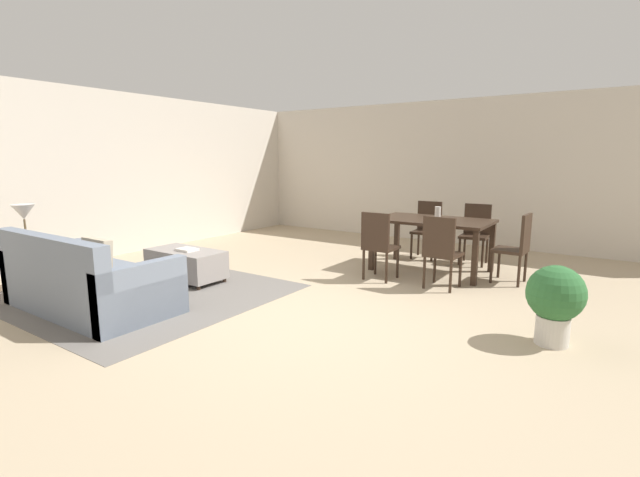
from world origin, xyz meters
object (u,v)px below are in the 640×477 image
Objects in this scene: dining_table at (432,225)px; dining_chair_near_left at (378,242)px; table_lamp at (24,214)px; book_on_ottoman at (187,250)px; dining_chair_near_right at (441,248)px; dining_chair_far_right at (476,230)px; side_table at (29,256)px; couch at (87,284)px; ottoman_table at (186,263)px; vase_centerpiece at (438,213)px; dining_chair_head_east at (517,244)px; dining_chair_far_left at (427,226)px; potted_plant at (555,299)px.

dining_chair_near_left is (-0.41, -0.89, -0.15)m from dining_table.
table_lamp reaches higher than book_on_ottoman.
dining_chair_near_left is 1.00× the size of dining_chair_near_right.
side_table is at bearing -131.81° from dining_chair_far_right.
couch is 3.61× the size of side_table.
dining_table reaches higher than ottoman_table.
book_on_ottoman is (-2.53, -2.37, -0.42)m from vase_centerpiece.
dining_chair_near_left is 1.78m from dining_chair_head_east.
vase_centerpiece is at bearing -109.76° from dining_chair_far_right.
dining_table is (2.52, 2.35, 0.43)m from ottoman_table.
book_on_ottoman is (-2.84, -3.24, -0.09)m from dining_chair_far_right.
couch is at bearing -121.68° from dining_chair_far_right.
dining_chair_head_east reaches higher than side_table.
dining_chair_near_right is at bearing 34.83° from side_table.
vase_centerpiece reaches higher than book_on_ottoman.
dining_chair_near_left is 3.54× the size of book_on_ottoman.
table_lamp reaches higher than vase_centerpiece.
couch reaches higher than dining_table.
table_lamp is 5.34m from vase_centerpiece.
dining_chair_near_right is at bearing -88.31° from dining_chair_far_right.
vase_centerpiece is (-0.31, -0.86, 0.33)m from dining_chair_far_right.
dining_chair_far_left reaches higher than dining_table.
vase_centerpiece is at bearing 44.49° from side_table.
dining_table is at bearing 117.26° from dining_chair_near_right.
ottoman_table is 2.04× the size of table_lamp.
dining_chair_near_right is 1.00× the size of dining_chair_head_east.
table_lamp is at bearing -133.13° from book_on_ottoman.
potted_plant is (2.25, -1.05, -0.10)m from dining_chair_near_left.
dining_chair_head_east is (0.77, -0.89, 0.00)m from dining_chair_far_right.
dining_chair_far_left is at bearing 65.80° from couch.
side_table is 2.99× the size of vase_centerpiece.
table_lamp is 5.89m from potted_plant.
dining_chair_near_left is 2.48m from potted_plant.
book_on_ottoman is at bearing -146.97° from dining_chair_head_east.
table_lamp is 5.10m from dining_chair_near_right.
table_lamp is 0.57× the size of dining_chair_near_left.
table_lamp is at bearing -139.47° from dining_chair_near_left.
couch is 5.17m from dining_chair_head_east.
dining_chair_near_right reaches higher than dining_table.
ottoman_table is at bearing 162.13° from book_on_ottoman.
dining_chair_far_right is 3.16m from potted_plant.
potted_plant is at bearing 17.90° from side_table.
dining_chair_near_left and dining_chair_head_east have the same top height.
dining_table is (2.45, 3.72, 0.38)m from couch.
vase_centerpiece is at bearing -61.28° from dining_chair_far_left.
dining_chair_near_right reaches higher than side_table.
dining_chair_near_right is at bearing -63.97° from dining_chair_far_left.
ottoman_table is 0.20m from book_on_ottoman.
dining_chair_far_left is at bearing 118.72° from vase_centerpiece.
side_table is 5.08m from dining_chair_near_right.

